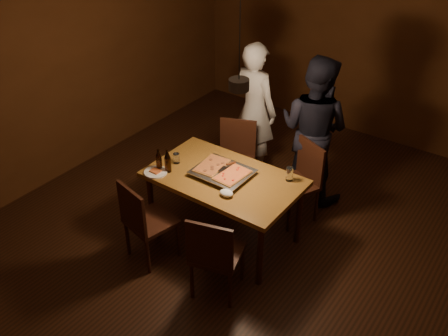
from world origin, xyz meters
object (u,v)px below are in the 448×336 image
Objects in this scene: chair_far_left at (236,151)px; chair_far_right at (301,174)px; pendant_lamp at (239,83)px; pizza_tray at (223,173)px; dining_table at (224,183)px; beer_bottle_b at (168,161)px; diner_dark at (314,129)px; chair_near_right at (214,250)px; beer_bottle_a at (159,159)px; diner_white at (254,110)px; plate_slice at (156,172)px; chair_near_left at (143,216)px.

chair_far_left is 0.84m from chair_far_right.
chair_far_left is 0.50× the size of pendant_lamp.
dining_table is at bearing -30.60° from pizza_tray.
beer_bottle_b is (-0.48, -0.26, 0.10)m from pizza_tray.
chair_far_left is 0.32× the size of diner_dark.
dining_table is at bearing 103.23° from chair_near_right.
chair_near_right is at bearing -62.33° from pizza_tray.
diner_white is (0.13, 1.55, -0.03)m from beer_bottle_a.
dining_table is 6.46× the size of plate_slice.
chair_far_left is at bearing 82.92° from beer_bottle_b.
diner_dark reaches higher than dining_table.
chair_near_right is at bearing -60.29° from dining_table.
pizza_tray is at bearing 92.84° from chair_far_left.
chair_near_right is at bearing 93.81° from diner_dark.
chair_near_left is 0.61m from beer_bottle_a.
pendant_lamp reaches higher than chair_near_left.
chair_far_right is at bearing 46.68° from beer_bottle_b.
diner_white is 0.98× the size of diner_dark.
chair_near_right is 1.09m from beer_bottle_b.
diner_dark is (-0.08, 1.96, 0.31)m from chair_near_right.
chair_near_right is 1.99m from diner_dark.
dining_table is 0.91m from chair_far_right.
diner_dark is at bearing 75.77° from chair_near_right.
chair_far_right is 1.47m from pendant_lamp.
beer_bottle_a is at bearing -172.16° from beer_bottle_b.
chair_far_left is 1.09× the size of chair_near_left.
beer_bottle_a is 1.56m from diner_white.
pendant_lamp is at bearing 102.85° from chair_far_left.
pendant_lamp reaches higher than dining_table.
pizza_tray reaches higher than dining_table.
pendant_lamp reaches higher than chair_far_left.
beer_bottle_b is at bearing 61.86° from diner_dark.
plate_slice is 0.14× the size of diner_white.
chair_far_right reaches higher than plate_slice.
chair_far_left is at bearing 125.13° from pendant_lamp.
chair_near_left is 2.23× the size of beer_bottle_a.
beer_bottle_b is (-0.09, 0.49, 0.34)m from chair_near_left.
beer_bottle_b reaches higher than dining_table.
chair_near_right is at bearing 13.33° from chair_near_left.
diner_white is (-0.06, 2.03, 0.29)m from chair_near_left.
pendant_lamp is (0.14, 0.02, 1.08)m from dining_table.
chair_far_left is at bearing 106.94° from diner_white.
pizza_tray is 0.50× the size of pendant_lamp.
diner_dark is 1.53m from pendant_lamp.
chair_near_left is at bearing 98.03° from diner_white.
chair_far_right is at bearing 54.14° from pizza_tray.
dining_table is at bearing 26.14° from beer_bottle_b.
chair_far_left is at bearing 116.41° from dining_table.
diner_dark is (-0.12, 0.46, 0.31)m from chair_far_right.
chair_near_right is 1.18m from beer_bottle_a.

